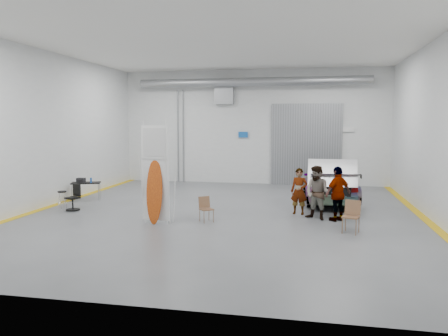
% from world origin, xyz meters
% --- Properties ---
extents(ground, '(16.00, 16.00, 0.00)m').
position_xyz_m(ground, '(0.00, 0.00, 0.00)').
color(ground, '#55585C').
rests_on(ground, ground).
extents(room_shell, '(14.02, 16.18, 6.01)m').
position_xyz_m(room_shell, '(0.24, 2.22, 4.08)').
color(room_shell, silver).
rests_on(room_shell, ground).
extents(sedan_car, '(2.32, 5.23, 1.49)m').
position_xyz_m(sedan_car, '(3.81, 3.36, 0.74)').
color(sedan_car, white).
rests_on(sedan_car, ground).
extents(person_a, '(0.67, 0.51, 1.65)m').
position_xyz_m(person_a, '(2.64, 0.49, 0.82)').
color(person_a, brown).
rests_on(person_a, ground).
extents(person_b, '(1.11, 1.04, 1.82)m').
position_xyz_m(person_b, '(3.27, -0.27, 0.91)').
color(person_b, slate).
rests_on(person_b, ground).
extents(person_c, '(1.08, 1.03, 1.82)m').
position_xyz_m(person_c, '(3.93, -0.35, 0.91)').
color(person_c, brown).
rests_on(person_c, ground).
extents(surfboard_display, '(0.95, 0.32, 3.35)m').
position_xyz_m(surfboard_display, '(-1.82, -1.92, 1.36)').
color(surfboard_display, white).
rests_on(surfboard_display, ground).
extents(folding_chair_near, '(0.54, 0.60, 0.82)m').
position_xyz_m(folding_chair_near, '(-0.29, -1.33, 0.26)').
color(folding_chair_near, brown).
rests_on(folding_chair_near, ground).
extents(folding_chair_far, '(0.57, 0.60, 0.96)m').
position_xyz_m(folding_chair_far, '(4.21, -1.94, 0.30)').
color(folding_chair_far, brown).
rests_on(folding_chair_far, ground).
extents(shop_stool, '(0.34, 0.34, 0.67)m').
position_xyz_m(shop_stool, '(-6.18, -0.20, 0.33)').
color(shop_stool, black).
rests_on(shop_stool, ground).
extents(work_table, '(1.30, 0.95, 0.96)m').
position_xyz_m(work_table, '(-6.28, 1.67, 0.74)').
color(work_table, gray).
rests_on(work_table, ground).
extents(office_chair, '(0.55, 0.57, 0.95)m').
position_xyz_m(office_chair, '(-5.58, -0.42, 0.42)').
color(office_chair, black).
rests_on(office_chair, ground).
extents(trunk_lid, '(1.74, 1.05, 0.04)m').
position_xyz_m(trunk_lid, '(3.81, 1.04, 1.51)').
color(trunk_lid, silver).
rests_on(trunk_lid, sedan_car).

